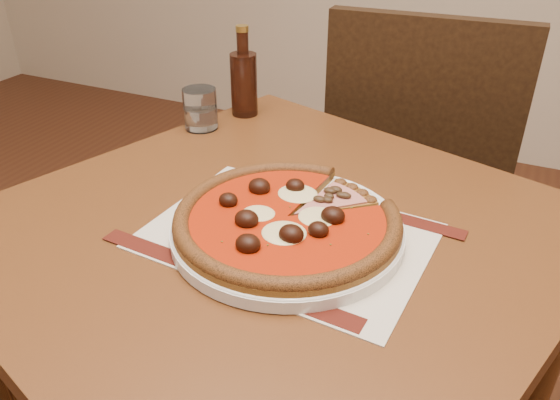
% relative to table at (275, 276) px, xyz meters
% --- Properties ---
extents(table, '(1.01, 1.01, 0.75)m').
position_rel_table_xyz_m(table, '(0.00, 0.00, 0.00)').
color(table, brown).
rests_on(table, ground).
extents(chair_far, '(0.46, 0.46, 0.95)m').
position_rel_table_xyz_m(chair_far, '(0.09, 0.70, -0.11)').
color(chair_far, black).
rests_on(chair_far, ground).
extents(placemat, '(0.41, 0.31, 0.00)m').
position_rel_table_xyz_m(placemat, '(0.03, -0.02, 0.10)').
color(placemat, beige).
rests_on(placemat, table).
extents(plate, '(0.33, 0.33, 0.02)m').
position_rel_table_xyz_m(plate, '(0.03, -0.02, 0.11)').
color(plate, white).
rests_on(plate, placemat).
extents(pizza, '(0.32, 0.32, 0.04)m').
position_rel_table_xyz_m(pizza, '(0.03, -0.02, 0.13)').
color(pizza, '#8E5E22').
rests_on(pizza, plate).
extents(ham_slice, '(0.10, 0.13, 0.02)m').
position_rel_table_xyz_m(ham_slice, '(0.09, 0.05, 0.13)').
color(ham_slice, '#8E5E22').
rests_on(ham_slice, plate).
extents(water_glass, '(0.08, 0.08, 0.08)m').
position_rel_table_xyz_m(water_glass, '(-0.29, 0.26, 0.14)').
color(water_glass, white).
rests_on(water_glass, table).
extents(bottle, '(0.06, 0.06, 0.19)m').
position_rel_table_xyz_m(bottle, '(-0.25, 0.37, 0.18)').
color(bottle, '#37170D').
rests_on(bottle, table).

